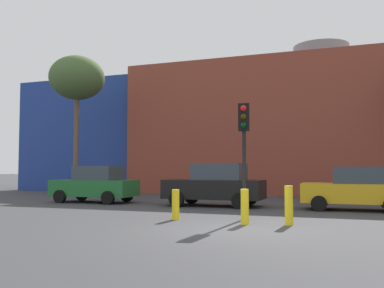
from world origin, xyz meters
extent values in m
plane|color=#38383A|center=(0.00, 0.00, 0.00)|extent=(200.00, 200.00, 0.00)
cube|color=brown|center=(1.13, 21.33, 4.33)|extent=(24.65, 13.66, 8.66)
cube|color=navy|center=(-16.08, 21.33, 4.15)|extent=(9.78, 12.30, 8.30)
cylinder|color=slate|center=(1.13, 21.33, 9.66)|extent=(4.00, 4.00, 2.00)
cube|color=#1E662D|center=(-8.83, 6.88, 0.70)|extent=(4.11, 1.76, 0.78)
cube|color=#333D47|center=(-8.59, 6.88, 1.44)|extent=(2.06, 1.57, 0.69)
cylinder|color=black|center=(-10.15, 5.97, 0.31)|extent=(0.63, 0.22, 0.63)
cylinder|color=black|center=(-10.15, 7.78, 0.31)|extent=(0.63, 0.22, 0.63)
cylinder|color=black|center=(-7.51, 5.97, 0.31)|extent=(0.63, 0.22, 0.63)
cylinder|color=black|center=(-7.51, 7.78, 0.31)|extent=(0.63, 0.22, 0.63)
cube|color=black|center=(-2.70, 6.88, 0.74)|extent=(4.33, 1.86, 0.83)
cube|color=#333D47|center=(-2.45, 6.88, 1.52)|extent=(2.17, 1.65, 0.72)
cylinder|color=black|center=(-4.10, 5.93, 0.33)|extent=(0.66, 0.23, 0.66)
cylinder|color=black|center=(-4.10, 7.82, 0.33)|extent=(0.66, 0.23, 0.66)
cylinder|color=black|center=(-1.31, 5.93, 0.33)|extent=(0.66, 0.23, 0.66)
cylinder|color=black|center=(-1.31, 7.82, 0.33)|extent=(0.66, 0.23, 0.66)
cube|color=gold|center=(3.07, 6.88, 0.68)|extent=(3.97, 1.70, 0.76)
cube|color=#333D47|center=(3.31, 6.88, 1.39)|extent=(1.99, 1.51, 0.66)
cylinder|color=black|center=(1.80, 6.00, 0.30)|extent=(0.61, 0.21, 0.61)
cylinder|color=black|center=(1.80, 7.75, 0.30)|extent=(0.61, 0.21, 0.61)
cylinder|color=black|center=(-0.31, 2.47, 1.44)|extent=(0.12, 0.12, 2.88)
cube|color=black|center=(-0.31, 2.47, 3.33)|extent=(0.39, 0.29, 0.90)
sphere|color=red|center=(-0.29, 2.33, 3.61)|extent=(0.20, 0.20, 0.20)
sphere|color=#3C2905|center=(-0.29, 2.33, 3.33)|extent=(0.20, 0.20, 0.20)
sphere|color=black|center=(-0.29, 2.33, 3.05)|extent=(0.20, 0.20, 0.20)
cylinder|color=brown|center=(-12.75, 10.89, 3.16)|extent=(0.30, 0.30, 6.32)
ellipsoid|color=#476033|center=(-12.75, 10.89, 7.25)|extent=(3.38, 3.38, 2.70)
cylinder|color=yellow|center=(1.24, 1.48, 0.57)|extent=(0.24, 0.24, 1.15)
cylinder|color=yellow|center=(-2.38, 1.62, 0.49)|extent=(0.24, 0.24, 0.97)
cylinder|color=yellow|center=(-0.01, 1.21, 0.52)|extent=(0.24, 0.24, 1.04)
camera|label=1|loc=(2.90, -11.34, 1.63)|focal=40.29mm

